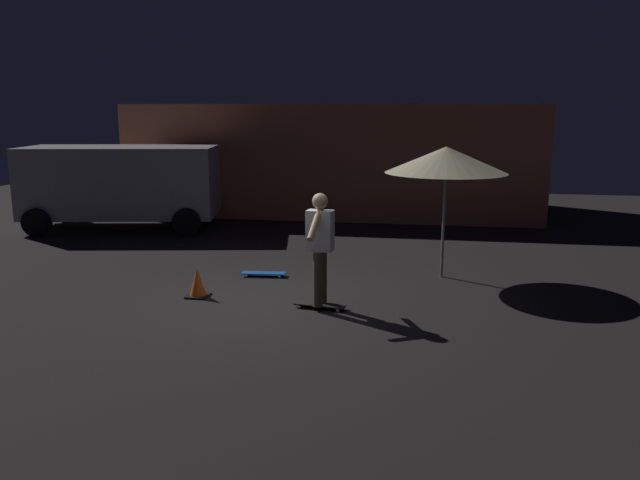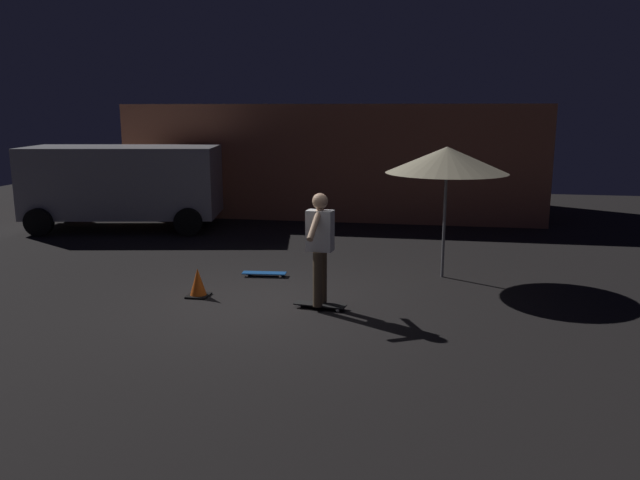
# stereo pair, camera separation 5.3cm
# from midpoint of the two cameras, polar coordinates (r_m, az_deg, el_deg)

# --- Properties ---
(ground_plane) EXTENTS (28.00, 28.00, 0.00)m
(ground_plane) POSITION_cam_midpoint_polar(r_m,az_deg,el_deg) (9.65, -4.88, -5.86)
(ground_plane) COLOR black
(low_building) EXTENTS (11.30, 4.48, 3.06)m
(low_building) POSITION_cam_midpoint_polar(r_m,az_deg,el_deg) (18.55, 1.39, 7.53)
(low_building) COLOR #B76B4C
(low_building) RESTS_ON ground_plane
(parked_van) EXTENTS (4.87, 2.93, 2.03)m
(parked_van) POSITION_cam_midpoint_polar(r_m,az_deg,el_deg) (16.26, -17.73, 5.06)
(parked_van) COLOR #B2B2B7
(parked_van) RESTS_ON ground_plane
(patio_umbrella) EXTENTS (2.10, 2.10, 2.30)m
(patio_umbrella) POSITION_cam_midpoint_polar(r_m,az_deg,el_deg) (11.00, 11.29, 7.17)
(patio_umbrella) COLOR slate
(patio_umbrella) RESTS_ON ground_plane
(skateboard_ridden) EXTENTS (0.80, 0.31, 0.07)m
(skateboard_ridden) POSITION_cam_midpoint_polar(r_m,az_deg,el_deg) (9.39, -0.16, -5.95)
(skateboard_ridden) COLOR black
(skateboard_ridden) RESTS_ON ground_plane
(skateboard_spare) EXTENTS (0.79, 0.27, 0.07)m
(skateboard_spare) POSITION_cam_midpoint_polar(r_m,az_deg,el_deg) (11.20, -5.30, -3.05)
(skateboard_spare) COLOR #1959B2
(skateboard_spare) RESTS_ON ground_plane
(skater) EXTENTS (0.41, 0.98, 1.67)m
(skater) POSITION_cam_midpoint_polar(r_m,az_deg,el_deg) (9.14, -0.17, -0.08)
(skater) COLOR brown
(skater) RESTS_ON skateboard_ridden
(traffic_cone) EXTENTS (0.34, 0.34, 0.46)m
(traffic_cone) POSITION_cam_midpoint_polar(r_m,az_deg,el_deg) (10.12, -11.24, -3.94)
(traffic_cone) COLOR black
(traffic_cone) RESTS_ON ground_plane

